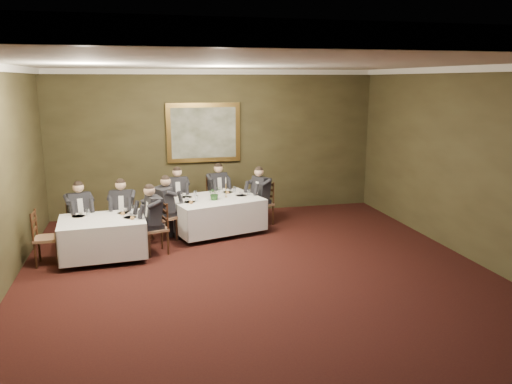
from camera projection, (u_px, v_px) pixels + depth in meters
name	position (u px, v px, depth m)	size (l,w,h in m)	color
ground	(268.00, 291.00, 7.87)	(10.00, 10.00, 0.00)	black
ceiling	(269.00, 62.00, 7.10)	(8.00, 10.00, 0.10)	silver
back_wall	(217.00, 143.00, 12.23)	(8.00, 0.10, 3.50)	#342E1A
front_wall	(501.00, 360.00, 2.74)	(8.00, 0.10, 3.50)	#342E1A
right_wall	(498.00, 171.00, 8.39)	(0.10, 10.00, 3.50)	#342E1A
crown_molding	(269.00, 66.00, 7.11)	(8.00, 10.00, 0.12)	white
table_main	(215.00, 212.00, 10.81)	(2.18, 1.88, 0.67)	black
table_second	(103.00, 235.00, 9.20)	(1.62, 1.29, 0.67)	black
chair_main_backleft	(178.00, 212.00, 11.42)	(0.46, 0.44, 1.00)	brown
diner_main_backleft	(178.00, 203.00, 11.36)	(0.43, 0.50, 1.35)	black
chair_main_backright	(217.00, 207.00, 11.90)	(0.53, 0.51, 1.00)	brown
diner_main_backright	(217.00, 198.00, 11.84)	(0.50, 0.56, 1.35)	black
chair_main_endleft	(164.00, 227.00, 10.28)	(0.58, 0.59, 1.00)	brown
diner_main_endleft	(164.00, 216.00, 10.24)	(0.61, 0.58, 1.35)	black
chair_main_endright	(262.00, 213.00, 11.42)	(0.57, 0.58, 1.00)	brown
diner_main_endright	(262.00, 203.00, 11.36)	(0.60, 0.56, 1.35)	black
chair_sec_backleft	(81.00, 234.00, 9.85)	(0.55, 0.54, 1.00)	brown
diner_sec_backleft	(80.00, 223.00, 9.79)	(0.53, 0.58, 1.35)	black
chair_sec_backright	(124.00, 230.00, 10.09)	(0.49, 0.47, 1.00)	brown
diner_sec_backright	(123.00, 219.00, 10.03)	(0.45, 0.52, 1.35)	black
chair_sec_endright	(156.00, 239.00, 9.53)	(0.52, 0.53, 1.00)	brown
diner_sec_endright	(155.00, 227.00, 9.47)	(0.57, 0.51, 1.35)	black
chair_sec_endleft	(47.00, 249.00, 8.95)	(0.42, 0.44, 1.00)	brown
centerpiece	(214.00, 193.00, 10.56)	(0.27, 0.24, 0.30)	#2D5926
candlestick	(226.00, 190.00, 10.79)	(0.07, 0.07, 0.45)	#B58E37
place_setting_table_main	(189.00, 195.00, 10.87)	(0.33, 0.31, 0.14)	white
place_setting_table_second	(81.00, 214.00, 9.34)	(0.33, 0.31, 0.14)	white
painting	(204.00, 133.00, 12.04)	(1.78, 0.09, 1.43)	#BE8B45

